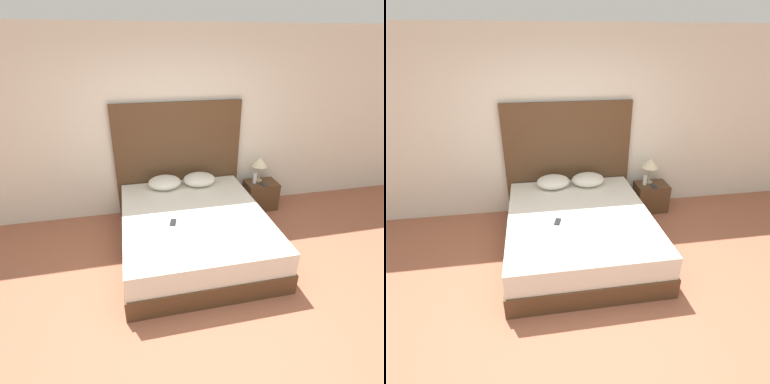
# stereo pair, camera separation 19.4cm
# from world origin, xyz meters

# --- Properties ---
(ground_plane) EXTENTS (16.00, 16.00, 0.00)m
(ground_plane) POSITION_xyz_m (0.00, 0.00, 0.00)
(ground_plane) COLOR #9E5B42
(wall_back) EXTENTS (10.00, 0.06, 2.70)m
(wall_back) POSITION_xyz_m (0.00, 2.29, 1.35)
(wall_back) COLOR silver
(wall_back) RESTS_ON ground_plane
(bed) EXTENTS (1.81, 2.10, 0.53)m
(bed) POSITION_xyz_m (0.10, 1.14, 0.26)
(bed) COLOR #4C331E
(bed) RESTS_ON ground_plane
(headboard) EXTENTS (1.91, 0.05, 1.72)m
(headboard) POSITION_xyz_m (0.10, 2.22, 0.86)
(headboard) COLOR #4C331E
(headboard) RESTS_ON ground_plane
(pillow_left) EXTENTS (0.48, 0.40, 0.18)m
(pillow_left) POSITION_xyz_m (-0.16, 1.95, 0.62)
(pillow_left) COLOR silver
(pillow_left) RESTS_ON bed
(pillow_right) EXTENTS (0.48, 0.40, 0.18)m
(pillow_right) POSITION_xyz_m (0.36, 1.95, 0.62)
(pillow_right) COLOR silver
(pillow_right) RESTS_ON bed
(phone_on_bed) EXTENTS (0.11, 0.16, 0.01)m
(phone_on_bed) POSITION_xyz_m (-0.19, 0.98, 0.53)
(phone_on_bed) COLOR #232328
(phone_on_bed) RESTS_ON bed
(nightstand) EXTENTS (0.50, 0.36, 0.45)m
(nightstand) POSITION_xyz_m (1.40, 1.98, 0.23)
(nightstand) COLOR #4C331E
(nightstand) RESTS_ON ground_plane
(table_lamp) EXTENTS (0.25, 0.25, 0.40)m
(table_lamp) POSITION_xyz_m (1.37, 2.05, 0.77)
(table_lamp) COLOR tan
(table_lamp) RESTS_ON nightstand
(phone_on_nightstand) EXTENTS (0.08, 0.15, 0.01)m
(phone_on_nightstand) POSITION_xyz_m (1.39, 1.89, 0.46)
(phone_on_nightstand) COLOR #232328
(phone_on_nightstand) RESTS_ON nightstand
(toiletry_bottle) EXTENTS (0.06, 0.06, 0.16)m
(toiletry_bottle) POSITION_xyz_m (1.28, 1.98, 0.53)
(toiletry_bottle) COLOR silver
(toiletry_bottle) RESTS_ON nightstand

